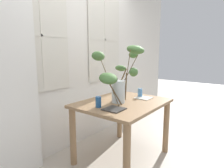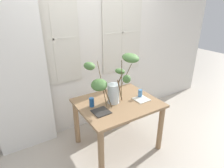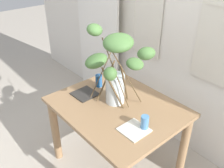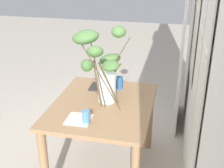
{
  "view_description": "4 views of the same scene",
  "coord_description": "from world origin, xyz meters",
  "px_view_note": "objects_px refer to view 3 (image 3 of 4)",
  "views": [
    {
      "loc": [
        -1.96,
        -1.34,
        1.39
      ],
      "look_at": [
        -0.13,
        0.07,
        0.99
      ],
      "focal_mm": 31.21,
      "sensor_mm": 36.0,
      "label": 1
    },
    {
      "loc": [
        -1.31,
        -1.96,
        2.05
      ],
      "look_at": [
        -0.06,
        0.05,
        1.03
      ],
      "focal_mm": 30.48,
      "sensor_mm": 36.0,
      "label": 2
    },
    {
      "loc": [
        1.32,
        -1.19,
        2.03
      ],
      "look_at": [
        -0.04,
        -0.03,
        0.97
      ],
      "focal_mm": 39.6,
      "sensor_mm": 36.0,
      "label": 3
    },
    {
      "loc": [
        2.34,
        0.63,
        2.02
      ],
      "look_at": [
        -0.04,
        0.08,
        0.94
      ],
      "focal_mm": 47.73,
      "sensor_mm": 36.0,
      "label": 4
    }
  ],
  "objects_px": {
    "plate_square_right": "(134,130)",
    "dining_table": "(117,118)",
    "drinking_glass_blue_right": "(145,122)",
    "plate_square_left": "(85,94)",
    "vase_with_branches": "(113,68)",
    "drinking_glass_blue_left": "(99,81)"
  },
  "relations": [
    {
      "from": "vase_with_branches",
      "to": "drinking_glass_blue_right",
      "type": "distance_m",
      "value": 0.51
    },
    {
      "from": "drinking_glass_blue_right",
      "to": "plate_square_left",
      "type": "height_order",
      "value": "drinking_glass_blue_right"
    },
    {
      "from": "vase_with_branches",
      "to": "dining_table",
      "type": "bearing_deg",
      "value": 4.09
    },
    {
      "from": "dining_table",
      "to": "plate_square_right",
      "type": "relative_size",
      "value": 5.48
    },
    {
      "from": "vase_with_branches",
      "to": "drinking_glass_blue_left",
      "type": "xyz_separation_m",
      "value": [
        -0.31,
        0.09,
        -0.29
      ]
    },
    {
      "from": "drinking_glass_blue_right",
      "to": "plate_square_left",
      "type": "bearing_deg",
      "value": -174.21
    },
    {
      "from": "drinking_glass_blue_right",
      "to": "plate_square_left",
      "type": "xyz_separation_m",
      "value": [
        -0.69,
        -0.07,
        -0.05
      ]
    },
    {
      "from": "vase_with_branches",
      "to": "drinking_glass_blue_left",
      "type": "distance_m",
      "value": 0.43
    },
    {
      "from": "drinking_glass_blue_left",
      "to": "plate_square_right",
      "type": "xyz_separation_m",
      "value": [
        0.69,
        -0.2,
        -0.06
      ]
    },
    {
      "from": "drinking_glass_blue_left",
      "to": "dining_table",
      "type": "bearing_deg",
      "value": -12.79
    },
    {
      "from": "drinking_glass_blue_right",
      "to": "plate_square_right",
      "type": "distance_m",
      "value": 0.1
    },
    {
      "from": "dining_table",
      "to": "drinking_glass_blue_right",
      "type": "xyz_separation_m",
      "value": [
        0.36,
        -0.04,
        0.2
      ]
    },
    {
      "from": "drinking_glass_blue_left",
      "to": "plate_square_right",
      "type": "height_order",
      "value": "drinking_glass_blue_left"
    },
    {
      "from": "vase_with_branches",
      "to": "drinking_glass_blue_right",
      "type": "relative_size",
      "value": 7.01
    },
    {
      "from": "drinking_glass_blue_left",
      "to": "plate_square_left",
      "type": "bearing_deg",
      "value": -80.17
    },
    {
      "from": "drinking_glass_blue_left",
      "to": "drinking_glass_blue_right",
      "type": "distance_m",
      "value": 0.74
    },
    {
      "from": "dining_table",
      "to": "plate_square_right",
      "type": "height_order",
      "value": "plate_square_right"
    },
    {
      "from": "drinking_glass_blue_left",
      "to": "plate_square_right",
      "type": "relative_size",
      "value": 0.61
    },
    {
      "from": "plate_square_left",
      "to": "plate_square_right",
      "type": "distance_m",
      "value": 0.66
    },
    {
      "from": "drinking_glass_blue_left",
      "to": "drinking_glass_blue_right",
      "type": "bearing_deg",
      "value": -9.78
    },
    {
      "from": "plate_square_right",
      "to": "dining_table",
      "type": "bearing_deg",
      "value": 160.16
    },
    {
      "from": "vase_with_branches",
      "to": "plate_square_right",
      "type": "xyz_separation_m",
      "value": [
        0.39,
        -0.11,
        -0.35
      ]
    }
  ]
}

